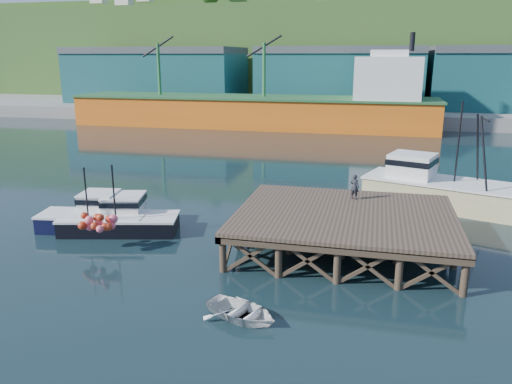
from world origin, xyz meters
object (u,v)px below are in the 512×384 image
(dockworker, at_px, (355,187))
(dinghy, at_px, (241,311))
(trawler, at_px, (442,186))
(boat_black, at_px, (121,218))
(boat_navy, at_px, (95,216))

(dockworker, bearing_deg, dinghy, 92.92)
(trawler, height_order, dockworker, trawler)
(boat_black, height_order, dinghy, boat_black)
(trawler, xyz_separation_m, dinghy, (-9.83, -18.79, -1.22))
(boat_navy, relative_size, boat_black, 0.92)
(boat_black, relative_size, trawler, 0.63)
(boat_black, bearing_deg, dockworker, -0.55)
(boat_navy, relative_size, dinghy, 2.11)
(dinghy, bearing_deg, trawler, -5.08)
(dockworker, bearing_deg, trawler, -109.59)
(boat_black, xyz_separation_m, dockworker, (14.08, 3.18, 2.08))
(trawler, relative_size, dinghy, 3.66)
(boat_navy, xyz_separation_m, dockworker, (15.85, 3.19, 2.06))
(boat_navy, distance_m, boat_black, 1.77)
(boat_black, height_order, dockworker, boat_black)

